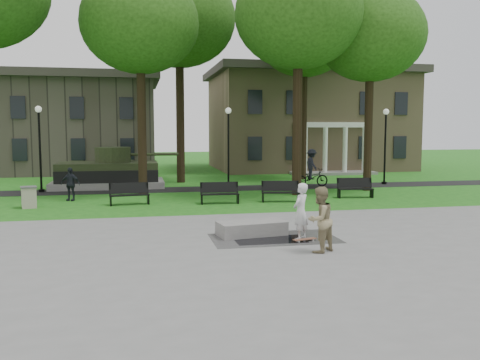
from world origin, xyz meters
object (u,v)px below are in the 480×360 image
Objects in this scene: skateboarder at (301,212)px; cyclist at (312,171)px; park_bench_0 at (129,193)px; trash_bin at (29,197)px; friend_watching at (320,220)px; concrete_block at (252,228)px.

skateboarder is 0.78× the size of cyclist.
trash_bin is (-4.35, -0.15, -0.04)m from park_bench_0.
friend_watching reaches higher than skateboarder.
skateboarder reaches higher than trash_bin.
friend_watching is at bearing -62.38° from concrete_block.
skateboarder is (1.35, -0.99, 0.67)m from concrete_block.
trash_bin is at bearing 137.51° from concrete_block.
trash_bin reaches higher than concrete_block.
park_bench_0 is (-5.40, 10.44, -0.43)m from friend_watching.
concrete_block is 14.72m from cyclist.
concrete_block is 0.96× the size of cyclist.
skateboarder is 10.33m from park_bench_0.
skateboarder is 15.06m from cyclist.
cyclist reaches higher than trash_bin.
friend_watching is at bearing 157.96° from cyclist.
skateboarder is at bearing -121.13° from friend_watching.
skateboarder is 13.02m from trash_bin.
park_bench_0 is 1.92× the size of trash_bin.
skateboarder is 1.86× the size of trash_bin.
concrete_block is 8.80m from park_bench_0.
trash_bin is at bearing -86.38° from skateboarder.
friend_watching is at bearing 46.19° from skateboarder.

